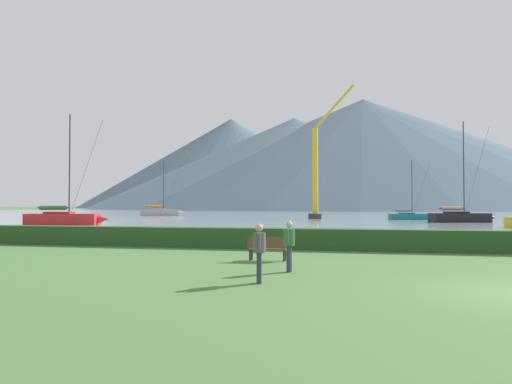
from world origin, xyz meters
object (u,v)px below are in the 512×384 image
(sailboat_slip_3, at_px, (161,212))
(person_seated_viewer, at_px, (259,248))
(sailboat_slip_2, at_px, (410,216))
(person_standing_walker, at_px, (289,242))
(sailboat_slip_4, at_px, (64,218))
(dock_crane, at_px, (317,176))
(sailboat_slip_0, at_px, (460,217))
(park_bench_near_path, at_px, (267,247))

(sailboat_slip_3, xyz_separation_m, person_seated_viewer, (37.65, -79.27, 0.24))
(sailboat_slip_2, bearing_deg, person_standing_walker, -110.32)
(sailboat_slip_2, height_order, sailboat_slip_4, sailboat_slip_4)
(sailboat_slip_3, relative_size, sailboat_slip_4, 0.89)
(sailboat_slip_4, xyz_separation_m, dock_crane, (24.82, 29.67, 5.94))
(sailboat_slip_0, distance_m, sailboat_slip_4, 47.42)
(sailboat_slip_2, distance_m, park_bench_near_path, 57.92)
(park_bench_near_path, relative_size, person_seated_viewer, 0.91)
(person_standing_walker, bearing_deg, sailboat_slip_0, 76.92)
(sailboat_slip_0, relative_size, dock_crane, 0.61)
(person_seated_viewer, relative_size, dock_crane, 0.08)
(person_standing_walker, xyz_separation_m, dock_crane, (-5.26, 62.12, 5.72))
(sailboat_slip_3, relative_size, person_standing_walker, 6.57)
(sailboat_slip_0, relative_size, sailboat_slip_2, 1.45)
(sailboat_slip_0, relative_size, person_standing_walker, 7.71)
(dock_crane, bearing_deg, sailboat_slip_2, -8.63)
(sailboat_slip_0, height_order, sailboat_slip_4, sailboat_slip_0)
(sailboat_slip_3, distance_m, person_standing_walker, 85.75)
(sailboat_slip_0, height_order, dock_crane, dock_crane)
(sailboat_slip_3, bearing_deg, sailboat_slip_0, -47.96)
(park_bench_near_path, bearing_deg, sailboat_slip_4, 135.07)
(sailboat_slip_0, height_order, sailboat_slip_2, sailboat_slip_0)
(sailboat_slip_0, height_order, park_bench_near_path, sailboat_slip_0)
(sailboat_slip_2, relative_size, person_seated_viewer, 5.31)
(person_seated_viewer, bearing_deg, person_standing_walker, 65.56)
(sailboat_slip_2, bearing_deg, person_seated_viewer, -110.42)
(person_seated_viewer, bearing_deg, sailboat_slip_2, 67.98)
(sailboat_slip_4, distance_m, park_bench_near_path, 41.20)
(sailboat_slip_4, xyz_separation_m, person_standing_walker, (30.08, -32.45, 0.23))
(person_seated_viewer, xyz_separation_m, dock_crane, (-4.80, 64.57, 5.72))
(sailboat_slip_2, distance_m, person_standing_walker, 60.63)
(sailboat_slip_0, distance_m, sailboat_slip_2, 11.12)
(person_seated_viewer, height_order, person_standing_walker, same)
(sailboat_slip_2, distance_m, dock_crane, 15.24)
(sailboat_slip_2, bearing_deg, park_bench_near_path, -112.02)
(sailboat_slip_4, relative_size, person_seated_viewer, 7.39)
(sailboat_slip_0, bearing_deg, person_standing_walker, -121.27)
(sailboat_slip_3, distance_m, sailboat_slip_4, 45.09)
(park_bench_near_path, xyz_separation_m, person_seated_viewer, (0.86, -5.40, 0.45))
(sailboat_slip_3, xyz_separation_m, sailboat_slip_4, (8.03, -44.37, 0.02))
(sailboat_slip_4, height_order, dock_crane, dock_crane)
(person_seated_viewer, bearing_deg, sailboat_slip_3, 101.57)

